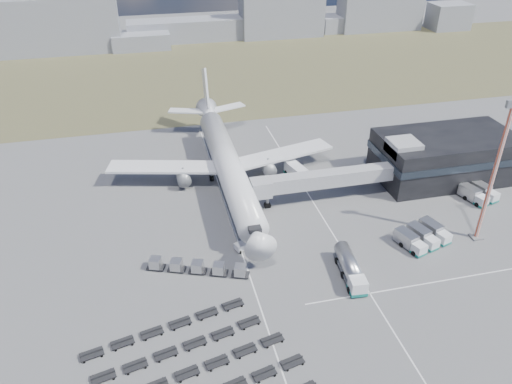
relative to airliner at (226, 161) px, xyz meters
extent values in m
plane|color=#565659|center=(0.00, -32.38, -5.29)|extent=(420.00, 420.00, 0.00)
cube|color=#453D29|center=(0.00, 77.62, -5.29)|extent=(420.00, 90.00, 0.01)
cube|color=silver|center=(-2.00, -27.38, -5.29)|extent=(0.25, 110.00, 0.01)
cube|color=silver|center=(16.00, -27.38, -5.29)|extent=(0.25, 110.00, 0.01)
cube|color=silver|center=(25.00, -40.38, -5.29)|extent=(40.00, 0.25, 0.01)
cube|color=black|center=(48.00, -8.38, -0.29)|extent=(30.00, 16.00, 10.00)
cube|color=#262D38|center=(48.00, -8.38, 0.91)|extent=(30.40, 16.40, 1.60)
cube|color=#939399|center=(36.00, -10.38, 4.21)|extent=(6.00, 6.00, 3.00)
cube|color=#939399|center=(18.10, -11.88, -0.19)|extent=(29.80, 3.00, 3.00)
cube|color=#939399|center=(4.70, -12.38, -0.19)|extent=(4.00, 3.60, 3.40)
cylinder|color=slate|center=(6.20, -11.88, -2.74)|extent=(0.70, 0.70, 5.10)
cylinder|color=black|center=(6.20, -11.88, -4.84)|extent=(1.40, 0.90, 1.40)
cylinder|color=silver|center=(0.00, -2.38, 0.01)|extent=(5.60, 48.00, 5.60)
cone|color=silver|center=(0.00, -28.88, 0.01)|extent=(5.60, 5.00, 5.60)
cone|color=silver|center=(0.00, 25.62, 0.81)|extent=(5.60, 8.00, 5.60)
cube|color=black|center=(0.00, -26.88, 0.81)|extent=(2.20, 2.00, 0.80)
cube|color=silver|center=(-13.00, 2.62, -1.19)|extent=(25.59, 11.38, 0.50)
cube|color=silver|center=(13.00, 2.62, -1.19)|extent=(25.59, 11.38, 0.50)
cylinder|color=slate|center=(-9.50, 0.62, -2.89)|extent=(3.00, 5.00, 3.00)
cylinder|color=slate|center=(9.50, 0.62, -2.89)|extent=(3.00, 5.00, 3.00)
cube|color=silver|center=(-5.50, 27.62, 1.21)|extent=(9.49, 5.63, 0.35)
cube|color=silver|center=(5.50, 27.62, 1.21)|extent=(9.49, 5.63, 0.35)
cube|color=silver|center=(0.00, 28.62, 6.51)|extent=(0.50, 9.06, 11.45)
cylinder|color=slate|center=(0.00, -23.38, -4.04)|extent=(0.50, 0.50, 2.50)
cylinder|color=slate|center=(-3.20, 1.62, -4.04)|extent=(0.60, 0.60, 2.50)
cylinder|color=slate|center=(3.20, 1.62, -4.04)|extent=(0.60, 0.60, 2.50)
cylinder|color=black|center=(0.00, -23.38, -4.79)|extent=(0.50, 1.20, 1.20)
cube|color=gray|center=(-44.67, 115.59, 5.18)|extent=(45.63, 12.00, 20.94)
cube|color=gray|center=(-14.16, 114.28, -2.16)|extent=(22.85, 12.00, 6.26)
cube|color=gray|center=(6.32, 122.60, -0.89)|extent=(51.30, 12.00, 8.80)
cube|color=gray|center=(46.46, 120.38, 7.47)|extent=(35.54, 12.00, 25.52)
cube|color=gray|center=(75.09, 123.36, -1.90)|extent=(18.29, 12.00, 6.78)
cube|color=gray|center=(93.11, 121.53, 5.09)|extent=(37.54, 12.00, 20.76)
cube|color=gray|center=(124.88, 115.51, 0.34)|extent=(17.44, 12.00, 11.26)
cube|color=silver|center=(13.97, -39.83, -3.69)|extent=(2.89, 2.89, 2.53)
cube|color=#136F63|center=(13.97, -39.83, -4.69)|extent=(3.01, 3.01, 0.55)
cylinder|color=#A9A9AE|center=(14.49, -34.46, -3.20)|extent=(3.53, 8.49, 2.75)
cube|color=slate|center=(14.49, -34.46, -4.47)|extent=(3.42, 8.48, 0.39)
cylinder|color=black|center=(14.33, -36.10, -4.74)|extent=(2.97, 1.48, 1.21)
cube|color=silver|center=(-1.48, -24.38, -4.58)|extent=(3.54, 2.69, 1.43)
cube|color=silver|center=(15.42, -1.55, -3.59)|extent=(4.07, 6.83, 2.98)
cube|color=#136F63|center=(15.42, -1.55, -4.81)|extent=(4.20, 6.96, 0.48)
cube|color=silver|center=(28.63, -33.04, -4.09)|extent=(2.64, 2.58, 2.04)
cube|color=#136F63|center=(28.63, -33.04, -4.87)|extent=(2.76, 2.70, 0.42)
cube|color=#A9A9AE|center=(27.66, -29.94, -3.72)|extent=(3.40, 4.73, 2.41)
cube|color=silver|center=(31.64, -32.09, -4.09)|extent=(2.64, 2.58, 2.04)
cube|color=#136F63|center=(31.64, -32.09, -4.87)|extent=(2.76, 2.70, 0.42)
cube|color=#A9A9AE|center=(30.67, -29.00, -3.72)|extent=(3.40, 4.73, 2.41)
cube|color=silver|center=(34.65, -31.15, -4.09)|extent=(2.64, 2.58, 2.04)
cube|color=#136F63|center=(34.65, -31.15, -4.87)|extent=(2.76, 2.70, 0.42)
cube|color=#A9A9AE|center=(33.67, -28.05, -3.72)|extent=(3.40, 4.73, 2.41)
cube|color=silver|center=(49.17, -21.50, -4.08)|extent=(2.61, 2.55, 2.04)
cube|color=#136F63|center=(49.17, -21.50, -4.87)|extent=(2.73, 2.66, 0.42)
cube|color=#A9A9AE|center=(48.28, -18.37, -3.71)|extent=(3.31, 4.72, 2.42)
cube|color=silver|center=(52.21, -20.64, -4.08)|extent=(2.61, 2.55, 2.04)
cube|color=#136F63|center=(52.21, -20.64, -4.87)|extent=(2.73, 2.66, 0.42)
cube|color=#A9A9AE|center=(51.32, -17.51, -3.71)|extent=(3.31, 4.72, 2.42)
cube|color=black|center=(-17.28, -26.20, -4.95)|extent=(3.45, 2.78, 0.21)
cube|color=#A9A9AE|center=(-17.28, -26.20, -3.97)|extent=(2.37, 2.37, 1.72)
cube|color=black|center=(-13.84, -27.50, -4.95)|extent=(3.45, 2.78, 0.21)
cube|color=#A9A9AE|center=(-13.84, -27.50, -3.97)|extent=(2.37, 2.37, 1.72)
cube|color=black|center=(-10.41, -28.81, -4.95)|extent=(3.45, 2.78, 0.21)
cube|color=#A9A9AE|center=(-10.41, -28.81, -3.97)|extent=(2.37, 2.37, 1.72)
cube|color=black|center=(-6.97, -30.11, -4.95)|extent=(3.45, 2.78, 0.21)
cube|color=#A9A9AE|center=(-6.97, -30.11, -3.97)|extent=(2.37, 2.37, 1.72)
cube|color=black|center=(-3.54, -31.42, -4.95)|extent=(3.45, 2.78, 0.21)
cube|color=#A9A9AE|center=(-3.54, -31.42, -3.97)|extent=(2.37, 2.37, 1.72)
cube|color=black|center=(-14.62, -49.44, -4.90)|extent=(29.92, 8.46, 0.78)
cube|color=black|center=(-15.65, -45.01, -4.90)|extent=(25.70, 7.47, 0.78)
cube|color=black|center=(-16.68, -40.58, -4.90)|extent=(25.70, 7.47, 0.78)
cylinder|color=#C94120|center=(41.72, -30.93, 7.81)|extent=(0.73, 0.73, 26.21)
cube|color=#565659|center=(41.72, -30.93, -5.13)|extent=(2.10, 2.10, 0.31)
camera|label=1|loc=(-15.78, -94.74, 50.80)|focal=35.00mm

